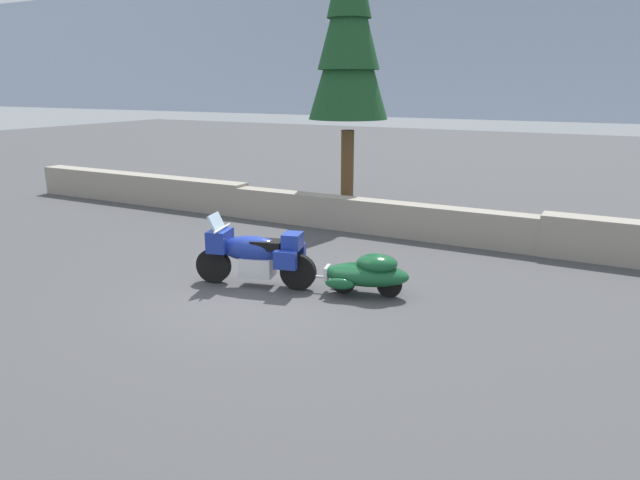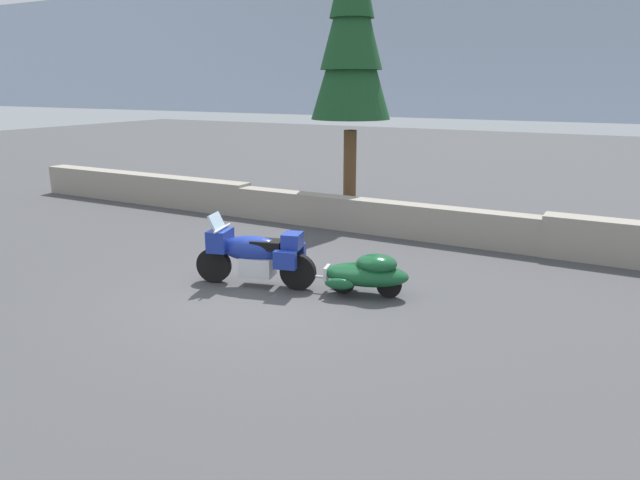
# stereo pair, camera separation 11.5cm
# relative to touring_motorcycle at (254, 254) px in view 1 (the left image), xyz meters

# --- Properties ---
(ground_plane) EXTENTS (80.00, 80.00, 0.00)m
(ground_plane) POSITION_rel_touring_motorcycle_xyz_m (0.32, -0.48, -0.62)
(ground_plane) COLOR #424244
(stone_guard_wall) EXTENTS (24.00, 0.63, 0.92)m
(stone_guard_wall) POSITION_rel_touring_motorcycle_xyz_m (0.21, 4.76, -0.18)
(stone_guard_wall) COLOR gray
(stone_guard_wall) RESTS_ON ground
(distant_ridgeline) EXTENTS (240.00, 80.00, 16.00)m
(distant_ridgeline) POSITION_rel_touring_motorcycle_xyz_m (0.32, 94.76, 7.38)
(distant_ridgeline) COLOR #99A8BF
(distant_ridgeline) RESTS_ON ground
(touring_motorcycle) EXTENTS (2.27, 1.09, 1.33)m
(touring_motorcycle) POSITION_rel_touring_motorcycle_xyz_m (0.00, 0.00, 0.00)
(touring_motorcycle) COLOR black
(touring_motorcycle) RESTS_ON ground
(car_shaped_trailer) EXTENTS (2.22, 1.06, 0.76)m
(car_shaped_trailer) POSITION_rel_touring_motorcycle_xyz_m (2.03, 0.53, -0.21)
(car_shaped_trailer) COLOR black
(car_shaped_trailer) RESTS_ON ground
(pine_tree_tall) EXTENTS (2.24, 2.24, 8.16)m
(pine_tree_tall) POSITION_rel_touring_motorcycle_xyz_m (-1.39, 6.82, 4.49)
(pine_tree_tall) COLOR brown
(pine_tree_tall) RESTS_ON ground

